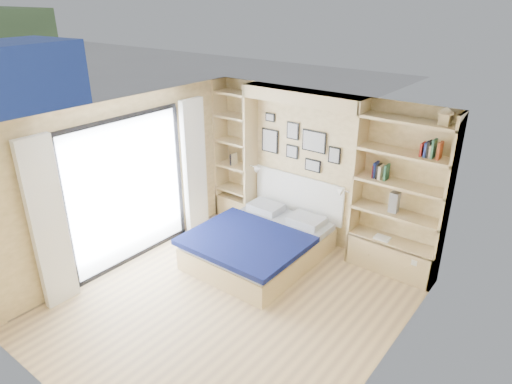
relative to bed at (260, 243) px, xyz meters
The scene contains 8 objects.
ground 1.27m from the bed, 71.06° to the right, with size 4.50×4.50×0.00m, color tan.
room_shell 0.88m from the bed, 87.12° to the left, with size 4.50×4.50×4.50m.
bed is the anchor object (origin of this frame).
photo_gallery 1.70m from the bed, 92.66° to the left, with size 1.48×0.02×0.82m.
reading_lamps 1.17m from the bed, 82.87° to the left, with size 1.92×0.12×0.15m.
shelf_decor 2.25m from the bed, 30.67° to the left, with size 3.58×0.23×2.03m.
deck 3.42m from the bed, 159.82° to the right, with size 3.20×4.00×0.05m, color #766957.
deck_chair 2.93m from the bed, behind, with size 0.77×0.95×0.83m.
Camera 1 is at (3.30, -3.73, 3.83)m, focal length 32.00 mm.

